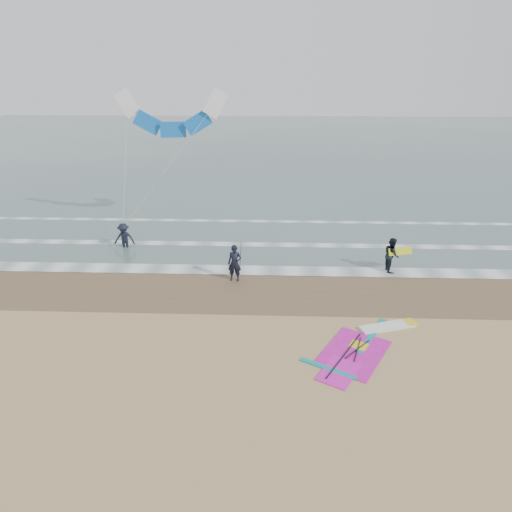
{
  "coord_description": "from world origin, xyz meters",
  "views": [
    {
      "loc": [
        -1.12,
        -13.94,
        10.15
      ],
      "look_at": [
        -1.84,
        5.0,
        2.2
      ],
      "focal_mm": 32.0,
      "sensor_mm": 36.0,
      "label": 1
    }
  ],
  "objects_px": {
    "windsurf_rig": "(364,346)",
    "person_standing": "(235,263)",
    "person_wading": "(124,233)",
    "surf_kite": "(172,117)",
    "person_walking": "(391,255)"
  },
  "relations": [
    {
      "from": "windsurf_rig",
      "to": "person_wading",
      "type": "height_order",
      "value": "person_wading"
    },
    {
      "from": "person_standing",
      "to": "person_wading",
      "type": "height_order",
      "value": "person_standing"
    },
    {
      "from": "person_standing",
      "to": "windsurf_rig",
      "type": "bearing_deg",
      "value": -40.82
    },
    {
      "from": "person_walking",
      "to": "surf_kite",
      "type": "height_order",
      "value": "surf_kite"
    },
    {
      "from": "person_wading",
      "to": "person_walking",
      "type": "bearing_deg",
      "value": -10.67
    },
    {
      "from": "surf_kite",
      "to": "person_standing",
      "type": "bearing_deg",
      "value": -61.13
    },
    {
      "from": "person_wading",
      "to": "surf_kite",
      "type": "distance_m",
      "value": 7.75
    },
    {
      "from": "person_standing",
      "to": "surf_kite",
      "type": "bearing_deg",
      "value": 123.93
    },
    {
      "from": "person_standing",
      "to": "person_walking",
      "type": "relative_size",
      "value": 1.03
    },
    {
      "from": "surf_kite",
      "to": "windsurf_rig",
      "type": "bearing_deg",
      "value": -54.02
    },
    {
      "from": "windsurf_rig",
      "to": "person_standing",
      "type": "xyz_separation_m",
      "value": [
        -5.53,
        5.7,
        0.92
      ]
    },
    {
      "from": "windsurf_rig",
      "to": "person_wading",
      "type": "relative_size",
      "value": 2.68
    },
    {
      "from": "windsurf_rig",
      "to": "person_standing",
      "type": "height_order",
      "value": "person_standing"
    },
    {
      "from": "windsurf_rig",
      "to": "person_walking",
      "type": "distance_m",
      "value": 7.7
    },
    {
      "from": "person_standing",
      "to": "person_walking",
      "type": "distance_m",
      "value": 8.29
    }
  ]
}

